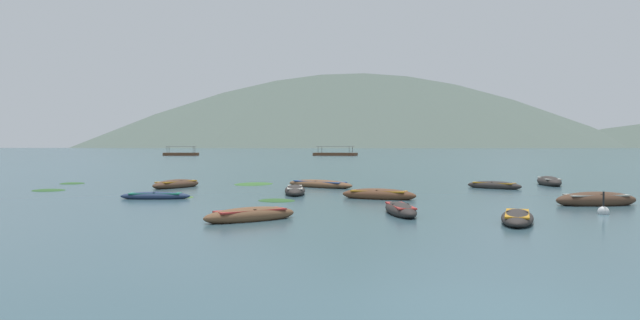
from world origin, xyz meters
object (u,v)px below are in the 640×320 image
rowboat_0 (320,184)px  rowboat_4 (494,186)px  rowboat_11 (250,215)px  mooring_buoy (603,211)px  rowboat_5 (155,196)px  rowboat_10 (176,184)px  ferry_1 (181,154)px  rowboat_1 (517,218)px  rowboat_9 (379,195)px  rowboat_2 (549,181)px  rowboat_6 (295,190)px  rowboat_3 (596,200)px  rowboat_7 (400,210)px  ferry_0 (335,154)px

rowboat_0 → rowboat_4: rowboat_0 is taller
rowboat_11 → mooring_buoy: size_ratio=3.58×
rowboat_4 → rowboat_5: rowboat_4 is taller
rowboat_10 → ferry_1: bearing=101.3°
rowboat_5 → ferry_1: ferry_1 is taller
rowboat_1 → rowboat_5: (-12.71, 8.20, -0.02)m
rowboat_11 → ferry_1: 130.86m
rowboat_9 → rowboat_11: rowboat_9 is taller
rowboat_5 → rowboat_2: bearing=21.4°
rowboat_4 → rowboat_6: bearing=-163.7°
rowboat_11 → rowboat_6: bearing=82.5°
rowboat_10 → rowboat_0: bearing=-0.3°
rowboat_3 → rowboat_11: size_ratio=1.08×
rowboat_2 → rowboat_5: rowboat_2 is taller
rowboat_2 → rowboat_7: bearing=-128.6°
rowboat_9 → rowboat_10: 12.51m
mooring_buoy → rowboat_2: bearing=72.5°
rowboat_2 → ferry_0: (-5.57, 109.88, 0.25)m
rowboat_10 → rowboat_7: bearing=-51.7°
rowboat_0 → rowboat_3: rowboat_3 is taller
rowboat_3 → rowboat_5: (-17.66, 3.39, -0.08)m
rowboat_2 → rowboat_11: 22.61m
rowboat_1 → rowboat_7: size_ratio=1.06×
rowboat_7 → mooring_buoy: (6.81, -0.21, -0.06)m
rowboat_7 → ferry_0: 124.26m
rowboat_3 → ferry_0: (-2.25, 121.51, 0.24)m
rowboat_3 → ferry_0: 121.53m
rowboat_9 → rowboat_7: bearing=-90.6°
rowboat_6 → ferry_0: 116.13m
rowboat_0 → rowboat_11: size_ratio=1.33×
rowboat_2 → rowboat_0: bearing=-174.0°
rowboat_0 → ferry_0: 111.61m
rowboat_2 → rowboat_7: size_ratio=1.23×
rowboat_9 → rowboat_4: bearing=39.8°
mooring_buoy → ferry_0: bearing=90.5°
rowboat_4 → rowboat_2: bearing=32.8°
rowboat_2 → rowboat_3: 12.09m
rowboat_1 → rowboat_10: (-13.26, 15.05, 0.04)m
rowboat_0 → mooring_buoy: 15.84m
rowboat_6 → rowboat_11: rowboat_6 is taller
rowboat_1 → rowboat_11: rowboat_11 is taller
rowboat_0 → ferry_0: (8.03, 111.32, 0.28)m
rowboat_0 → rowboat_2: bearing=6.0°
rowboat_4 → ferry_1: size_ratio=0.33×
rowboat_3 → rowboat_10: (-18.21, 10.23, -0.03)m
rowboat_0 → mooring_buoy: size_ratio=4.75×
rowboat_11 → ferry_0: size_ratio=0.27×
rowboat_3 → rowboat_9: 8.54m
rowboat_5 → rowboat_11: size_ratio=0.99×
rowboat_10 → rowboat_11: rowboat_10 is taller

